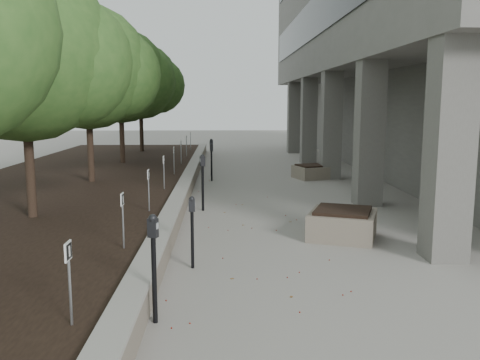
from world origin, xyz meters
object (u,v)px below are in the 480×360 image
object	(u,v)px
crabapple_tree_5	(140,97)
parking_meter_5	(212,162)
crabapple_tree_4	(121,96)
planter_front	(343,223)
parking_meter_1	(154,269)
parking_meter_4	(211,158)
parking_meter_3	(203,183)
crabapple_tree_3	(88,94)
crabapple_tree_2	(25,90)
parking_meter_2	(192,232)
planter_back	(311,172)

from	to	relation	value
crabapple_tree_5	parking_meter_5	world-z (taller)	crabapple_tree_5
crabapple_tree_4	parking_meter_5	distance (m)	5.08
planter_front	parking_meter_1	bearing A→B (deg)	-129.95
parking_meter_4	planter_front	size ratio (longest dim) A/B	1.10
parking_meter_3	parking_meter_4	size ratio (longest dim) A/B	1.02
crabapple_tree_3	parking_meter_3	bearing A→B (deg)	-36.30
crabapple_tree_2	parking_meter_2	xyz separation A→B (m)	(3.61, -2.39, -2.48)
crabapple_tree_2	parking_meter_4	size ratio (longest dim) A/B	3.68
crabapple_tree_3	crabapple_tree_5	bearing A→B (deg)	90.00
crabapple_tree_2	crabapple_tree_3	xyz separation A→B (m)	(0.00, 5.00, 0.00)
parking_meter_1	parking_meter_2	distance (m)	2.23
planter_front	planter_back	size ratio (longest dim) A/B	1.19
parking_meter_1	parking_meter_5	xyz separation A→B (m)	(0.47, 12.12, -0.03)
crabapple_tree_2	crabapple_tree_3	size ratio (longest dim) A/B	1.00
parking_meter_2	parking_meter_3	distance (m)	4.75
parking_meter_2	planter_back	xyz separation A→B (m)	(3.88, 10.41, -0.37)
crabapple_tree_2	parking_meter_3	distance (m)	4.91
crabapple_tree_3	planter_back	world-z (taller)	crabapple_tree_3
crabapple_tree_4	parking_meter_4	xyz separation A→B (m)	(3.69, -1.39, -2.38)
planter_back	crabapple_tree_5	bearing A→B (deg)	136.99
crabapple_tree_2	planter_front	distance (m)	7.27
planter_front	parking_meter_4	bearing A→B (deg)	108.21
crabapple_tree_4	parking_meter_4	bearing A→B (deg)	-20.61
crabapple_tree_3	parking_meter_3	world-z (taller)	crabapple_tree_3
parking_meter_1	parking_meter_4	distance (m)	13.21
crabapple_tree_4	parking_meter_2	size ratio (longest dim) A/B	4.27
parking_meter_5	parking_meter_4	bearing A→B (deg)	89.86
crabapple_tree_5	parking_meter_3	xyz separation A→B (m)	(3.60, -12.65, -2.36)
parking_meter_5	planter_back	xyz separation A→B (m)	(3.76, 0.48, -0.43)
crabapple_tree_5	crabapple_tree_2	bearing A→B (deg)	-90.00
parking_meter_1	planter_back	world-z (taller)	parking_meter_1
crabapple_tree_2	crabapple_tree_3	bearing A→B (deg)	90.00
crabapple_tree_5	parking_meter_1	size ratio (longest dim) A/B	3.73
parking_meter_3	planter_front	bearing A→B (deg)	-64.53
planter_back	crabapple_tree_4	bearing A→B (deg)	165.16
parking_meter_1	parking_meter_3	xyz separation A→B (m)	(0.35, 6.94, 0.03)
crabapple_tree_2	planter_front	bearing A→B (deg)	-4.17
parking_meter_1	parking_meter_3	world-z (taller)	parking_meter_3
crabapple_tree_2	crabapple_tree_3	distance (m)	5.00
crabapple_tree_2	crabapple_tree_3	world-z (taller)	same
crabapple_tree_3	parking_meter_3	xyz separation A→B (m)	(3.60, -2.65, -2.36)
parking_meter_3	planter_front	world-z (taller)	parking_meter_3
parking_meter_3	crabapple_tree_4	bearing A→B (deg)	93.36
parking_meter_2	crabapple_tree_3	bearing A→B (deg)	112.98
crabapple_tree_4	parking_meter_5	bearing A→B (deg)	-33.54
parking_meter_2	planter_front	xyz separation A→B (m)	(3.08, 1.90, -0.32)
planter_back	planter_front	bearing A→B (deg)	-95.39
crabapple_tree_3	parking_meter_1	distance (m)	10.40
crabapple_tree_2	parking_meter_2	distance (m)	4.99
parking_meter_5	planter_back	distance (m)	3.82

